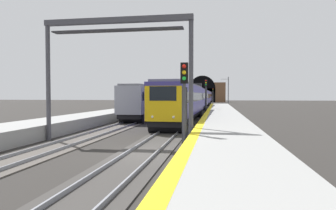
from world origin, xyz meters
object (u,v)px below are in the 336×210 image
Objects in this scene: train_adjacent_platform at (173,98)px; railway_signal_mid at (206,93)px; railway_signal_near at (184,98)px; overhead_signal_gantry at (117,48)px; train_main_approaching at (200,98)px; railway_signal_far at (213,94)px; catenary_mast_near at (228,91)px.

railway_signal_mid is (-15.67, -7.17, 0.84)m from train_adjacent_platform.
railway_signal_near is (-44.69, -7.17, 0.44)m from train_adjacent_platform.
train_adjacent_platform is 17.26m from railway_signal_mid.
railway_signal_mid is 26.62m from overhead_signal_gantry.
railway_signal_near is at bearing 0.00° from railway_signal_mid.
train_main_approaching is 19.36m from railway_signal_mid.
railway_signal_near is 0.80× the size of railway_signal_far.
overhead_signal_gantry is at bearing -122.69° from railway_signal_near.
catenary_mast_near is at bearing 7.12° from railway_signal_far.
railway_signal_mid is at bearing 0.00° from railway_signal_far.
railway_signal_far is at bearing -180.00° from railway_signal_mid.
railway_signal_near is at bearing 176.05° from catenary_mast_near.
overhead_signal_gantry is at bearing -2.68° from railway_signal_far.
train_main_approaching is 6.29m from train_adjacent_platform.
overhead_signal_gantry is (2.94, 4.58, 3.10)m from railway_signal_near.
train_adjacent_platform is 56.52m from railway_signal_far.
railway_signal_mid is 0.55× the size of overhead_signal_gantry.
catenary_mast_near reaches higher than train_main_approaching.
overhead_signal_gantry is at bearing -177.17° from train_adjacent_platform.
train_adjacent_platform is at bearing -7.29° from railway_signal_far.
railway_signal_far is (100.74, -0.00, 0.63)m from railway_signal_near.
railway_signal_near is (-48.26, -1.99, 0.43)m from train_main_approaching.
train_adjacent_platform is 11.87× the size of railway_signal_mid.
overhead_signal_gantry is (-45.32, 2.59, 3.53)m from train_main_approaching.
railway_signal_far is 0.73× the size of catenary_mast_near.
train_main_approaching is 45.53m from overhead_signal_gantry.
railway_signal_mid is 0.93× the size of railway_signal_far.
train_adjacent_platform is at bearing 150.04° from catenary_mast_near.
overhead_signal_gantry reaches higher than railway_signal_near.
train_adjacent_platform is 10.99× the size of railway_signal_far.
catenary_mast_near is (61.96, -9.06, -1.91)m from overhead_signal_gantry.
railway_signal_near is 0.59× the size of catenary_mast_near.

